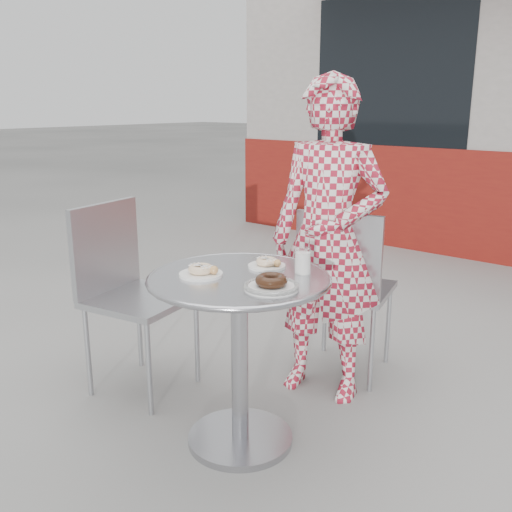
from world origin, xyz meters
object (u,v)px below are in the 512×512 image
Objects in this scene: bistro_table at (239,319)px; chair_far at (346,322)px; seated_person at (328,241)px; plate_near at (202,271)px; chair_left at (141,335)px; plate_far at (267,264)px; milk_cup at (303,262)px; plate_checker at (271,285)px.

bistro_table is 0.83× the size of chair_far.
seated_person is (0.02, 0.62, 0.21)m from bistro_table.
bistro_table is 0.25m from plate_near.
plate_far is (0.71, 0.12, 0.47)m from chair_left.
chair_left is 1.04m from seated_person.
chair_left is 0.77m from plate_near.
chair_left is 8.98× the size of milk_cup.
plate_checker is (0.20, -0.05, 0.20)m from bistro_table.
plate_near is 0.32m from plate_checker.
chair_far is at bearing 83.70° from plate_near.
chair_left is 5.40× the size of plate_near.
seated_person is 7.44× the size of plate_checker.
plate_checker reaches higher than plate_near.
chair_left reaches higher than bistro_table.
plate_checker is (0.21, -0.92, 0.48)m from chair_far.
seated_person is 9.88× the size of plate_far.
chair_far reaches higher than plate_checker.
plate_far is 0.90× the size of plate_near.
chair_left is at bearing 35.53° from chair_far.
seated_person is 14.82× the size of milk_cup.
chair_left is at bearing -153.44° from seated_person.
seated_person reaches higher than chair_left.
plate_checker is at bearing -13.30° from bistro_table.
chair_far is 1.07m from chair_left.
bistro_table is 0.48× the size of seated_person.
chair_far is 0.58× the size of seated_person.
plate_checker is (0.32, 0.05, -0.00)m from plate_near.
seated_person is at bearing 81.75° from chair_far.
chair_left reaches higher than plate_far.
bistro_table is 0.34m from milk_cup.
plate_far is (0.02, -0.70, 0.48)m from chair_far.
seated_person reaches higher than bistro_table.
chair_far reaches higher than milk_cup.
chair_far is 0.96× the size of chair_left.
plate_far is (0.01, 0.17, 0.20)m from bistro_table.
plate_near is 1.66× the size of milk_cup.
milk_cup reaches higher than plate_checker.
plate_far is at bearing -91.08° from chair_left.
plate_checker is at bearing -48.52° from plate_far.
plate_checker reaches higher than bistro_table.
bistro_table is at bearing 38.94° from plate_near.
plate_far is 1.50× the size of milk_cup.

